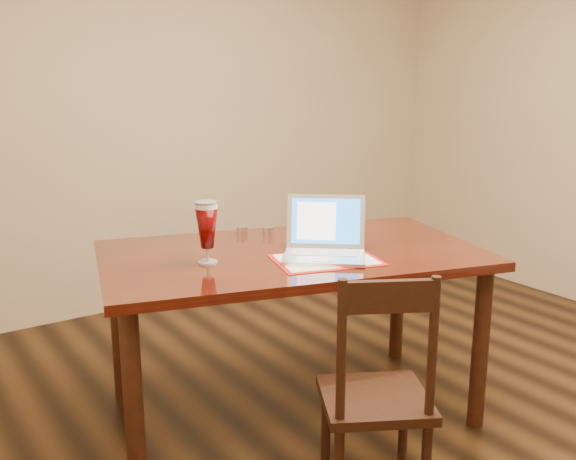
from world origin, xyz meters
TOP-DOWN VIEW (x-y plane):
  - ground at (0.00, 0.00)m, footprint 5.00×5.00m
  - room_shell at (0.00, 0.00)m, footprint 4.51×5.01m
  - dining_table at (-0.39, 0.64)m, footprint 1.95×1.42m
  - dining_chair at (-0.51, -0.11)m, footprint 0.54×0.53m

SIDE VIEW (x-z plane):
  - ground at x=0.00m, z-range 0.00..0.00m
  - dining_chair at x=-0.51m, z-range -0.03..0.92m
  - dining_table at x=-0.39m, z-range 0.18..1.28m
  - room_shell at x=0.00m, z-range 0.41..3.11m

